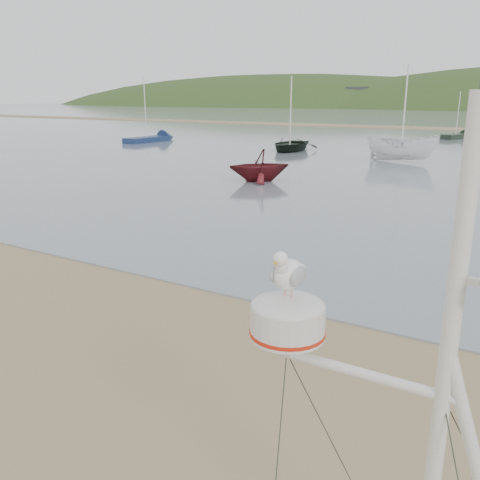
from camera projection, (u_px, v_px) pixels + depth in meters
The scene contains 6 objects.
ground at pixel (112, 386), 7.77m from camera, with size 560.00×560.00×0.00m, color olive.
boat_dark at pixel (290, 119), 40.50m from camera, with size 3.58×1.04×5.01m, color black.
boat_red at pixel (259, 151), 25.98m from camera, with size 2.72×1.66×3.16m, color #561318.
boat_white at pixel (403, 126), 33.61m from camera, with size 1.79×1.83×4.75m, color white.
sailboat_blue_near at pixel (158, 138), 50.39m from camera, with size 1.75×6.61×6.55m.
sailboat_dark_mid at pixel (461, 136), 53.59m from camera, with size 2.92×5.18×5.11m.
Camera 1 is at (5.23, -4.86, 4.27)m, focal length 38.00 mm.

